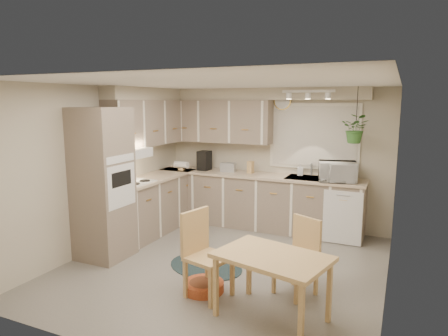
{
  "coord_description": "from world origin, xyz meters",
  "views": [
    {
      "loc": [
        2.07,
        -4.6,
        2.17
      ],
      "look_at": [
        -0.25,
        0.55,
        1.23
      ],
      "focal_mm": 32.0,
      "sensor_mm": 36.0,
      "label": 1
    }
  ],
  "objects_px": {
    "dining_table": "(272,287)",
    "chair_left": "(209,255)",
    "braided_rug": "(206,266)",
    "chair_back": "(296,257)",
    "pet_bed": "(204,287)",
    "microwave": "(337,169)"
  },
  "relations": [
    {
      "from": "dining_table",
      "to": "chair_left",
      "type": "relative_size",
      "value": 1.11
    },
    {
      "from": "braided_rug",
      "to": "chair_back",
      "type": "bearing_deg",
      "value": -11.8
    },
    {
      "from": "chair_left",
      "to": "pet_bed",
      "type": "bearing_deg",
      "value": -112.73
    },
    {
      "from": "braided_rug",
      "to": "microwave",
      "type": "bearing_deg",
      "value": 52.6
    },
    {
      "from": "braided_rug",
      "to": "pet_bed",
      "type": "relative_size",
      "value": 2.25
    },
    {
      "from": "chair_left",
      "to": "braided_rug",
      "type": "height_order",
      "value": "chair_left"
    },
    {
      "from": "microwave",
      "to": "chair_left",
      "type": "bearing_deg",
      "value": -125.12
    },
    {
      "from": "chair_back",
      "to": "braided_rug",
      "type": "height_order",
      "value": "chair_back"
    },
    {
      "from": "pet_bed",
      "to": "microwave",
      "type": "relative_size",
      "value": 0.83
    },
    {
      "from": "braided_rug",
      "to": "pet_bed",
      "type": "bearing_deg",
      "value": -65.17
    },
    {
      "from": "chair_left",
      "to": "microwave",
      "type": "distance_m",
      "value": 2.79
    },
    {
      "from": "dining_table",
      "to": "microwave",
      "type": "distance_m",
      "value": 2.82
    },
    {
      "from": "dining_table",
      "to": "pet_bed",
      "type": "bearing_deg",
      "value": 164.54
    },
    {
      "from": "chair_left",
      "to": "braided_rug",
      "type": "distance_m",
      "value": 0.96
    },
    {
      "from": "chair_back",
      "to": "pet_bed",
      "type": "height_order",
      "value": "chair_back"
    },
    {
      "from": "dining_table",
      "to": "braided_rug",
      "type": "bearing_deg",
      "value": 143.44
    },
    {
      "from": "pet_bed",
      "to": "dining_table",
      "type": "bearing_deg",
      "value": -15.46
    },
    {
      "from": "braided_rug",
      "to": "microwave",
      "type": "relative_size",
      "value": 1.88
    },
    {
      "from": "pet_bed",
      "to": "braided_rug",
      "type": "bearing_deg",
      "value": 114.83
    },
    {
      "from": "pet_bed",
      "to": "microwave",
      "type": "bearing_deg",
      "value": 65.95
    },
    {
      "from": "chair_left",
      "to": "pet_bed",
      "type": "distance_m",
      "value": 0.45
    },
    {
      "from": "dining_table",
      "to": "chair_back",
      "type": "relative_size",
      "value": 1.23
    }
  ]
}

